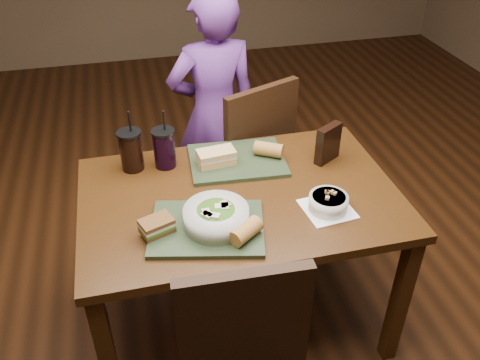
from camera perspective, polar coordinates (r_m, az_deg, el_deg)
name	(u,v)px	position (r m, az deg, el deg)	size (l,w,h in m)	color
ground	(240,315)	(2.61, 0.00, -14.92)	(6.00, 6.00, 0.00)	#381C0B
dining_table	(240,211)	(2.14, 0.00, -3.51)	(1.30, 0.85, 0.75)	#3D220C
chair_far	(255,154)	(2.72, 1.70, 2.88)	(0.55, 0.57, 0.98)	black
diner	(214,114)	(2.82, -2.93, 7.42)	(0.50, 0.33, 1.37)	#612E80
tray_near	(207,228)	(1.91, -3.72, -5.40)	(0.42, 0.32, 0.02)	#27341F
tray_far	(237,160)	(2.28, -0.33, 2.22)	(0.42, 0.32, 0.02)	#27341F
salad_bowl	(216,216)	(1.88, -2.70, -4.03)	(0.24, 0.24, 0.08)	silver
soup_bowl	(328,202)	(2.02, 9.88, -2.48)	(0.21, 0.21, 0.08)	white
sandwich_near	(157,226)	(1.88, -9.32, -5.10)	(0.14, 0.12, 0.06)	#593819
sandwich_far	(216,157)	(2.23, -2.68, 2.59)	(0.17, 0.11, 0.07)	tan
baguette_near	(246,231)	(1.83, 0.66, -5.76)	(0.06, 0.06, 0.13)	#AD7533
baguette_far	(269,149)	(2.28, 3.22, 3.45)	(0.06, 0.06, 0.13)	#AD7533
cup_cola	(131,150)	(2.24, -12.13, 3.29)	(0.10, 0.10, 0.28)	black
cup_berry	(164,148)	(2.24, -8.51, 3.58)	(0.10, 0.10, 0.28)	black
chip_bag	(328,143)	(2.29, 9.86, 4.07)	(0.13, 0.04, 0.17)	black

